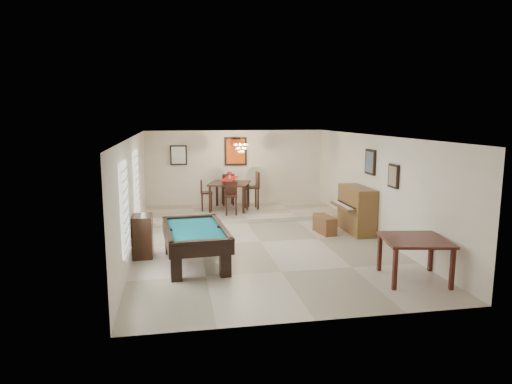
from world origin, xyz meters
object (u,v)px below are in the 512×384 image
object	(u,v)px
square_table	(414,259)
flower_vase	(229,175)
dining_chair_east	(252,190)
piano_bench	(325,225)
upright_piano	(352,210)
dining_chair_north	(228,189)
pool_table	(195,246)
dining_chair_west	(207,195)
chandelier	(241,145)
apothecary_chest	(143,236)
dining_chair_south	(231,198)
dining_table	(230,194)

from	to	relation	value
square_table	flower_vase	xyz separation A→B (m)	(-2.71, 6.58, 0.83)
dining_chair_east	piano_bench	bearing A→B (deg)	24.65
upright_piano	flower_vase	world-z (taller)	flower_vase
square_table	piano_bench	bearing A→B (deg)	98.25
square_table	dining_chair_east	bearing A→B (deg)	106.84
square_table	dining_chair_north	distance (m)	7.81
square_table	flower_vase	distance (m)	7.16
pool_table	dining_chair_north	xyz separation A→B (m)	(1.35, 5.65, 0.28)
flower_vase	piano_bench	bearing A→B (deg)	-53.44
pool_table	flower_vase	xyz separation A→B (m)	(1.32, 4.89, 0.86)
pool_table	dining_chair_west	distance (m)	4.95
piano_bench	chandelier	size ratio (longest dim) A/B	1.40
apothecary_chest	flower_vase	distance (m)	4.89
square_table	dining_chair_south	bearing A→B (deg)	115.21
flower_vase	dining_chair_north	size ratio (longest dim) A/B	0.23
square_table	dining_chair_west	xyz separation A→B (m)	(-3.44, 6.59, 0.20)
piano_bench	apothecary_chest	xyz separation A→B (m)	(-4.61, -1.24, 0.23)
dining_table	dining_chair_west	xyz separation A→B (m)	(-0.73, 0.01, -0.01)
flower_vase	dining_chair_south	size ratio (longest dim) A/B	0.25
pool_table	dining_chair_east	world-z (taller)	dining_chair_east
piano_bench	flower_vase	bearing A→B (deg)	126.56
dining_chair_north	chandelier	distance (m)	1.87
upright_piano	dining_table	xyz separation A→B (m)	(-2.91, 2.96, 0.01)
dining_table	chandelier	xyz separation A→B (m)	(0.34, -0.25, 1.58)
chandelier	apothecary_chest	bearing A→B (deg)	-125.24
dining_chair_north	dining_chair_west	world-z (taller)	dining_chair_north
dining_chair_south	dining_table	bearing A→B (deg)	93.56
square_table	piano_bench	size ratio (longest dim) A/B	1.40
square_table	dining_chair_east	xyz separation A→B (m)	(-2.00, 6.60, 0.32)
piano_bench	dining_chair_east	size ratio (longest dim) A/B	0.70
dining_chair_south	upright_piano	bearing A→B (deg)	-30.10
square_table	upright_piano	size ratio (longest dim) A/B	0.80
dining_chair_west	dining_chair_south	bearing A→B (deg)	-135.34
flower_vase	dining_chair_north	xyz separation A→B (m)	(0.03, 0.76, -0.58)
pool_table	chandelier	distance (m)	5.26
pool_table	dining_chair_south	bearing A→B (deg)	68.78
upright_piano	dining_chair_south	bearing A→B (deg)	143.04
apothecary_chest	dining_chair_north	bearing A→B (deg)	63.46
dining_chair_east	pool_table	bearing A→B (deg)	-24.25
flower_vase	dining_chair_north	distance (m)	0.96
dining_chair_west	square_table	bearing A→B (deg)	-150.30
dining_chair_south	dining_chair_north	distance (m)	1.50
flower_vase	dining_chair_west	bearing A→B (deg)	178.93
square_table	apothecary_chest	bearing A→B (deg)	154.94
square_table	dining_chair_west	size ratio (longest dim) A/B	1.20
pool_table	flower_vase	world-z (taller)	flower_vase
dining_table	dining_chair_east	bearing A→B (deg)	1.40
dining_table	dining_chair_north	bearing A→B (deg)	87.51
piano_bench	apothecary_chest	world-z (taller)	apothecary_chest
dining_chair_south	flower_vase	bearing A→B (deg)	93.56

